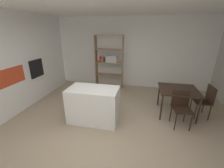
{
  "coord_description": "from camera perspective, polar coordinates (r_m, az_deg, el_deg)",
  "views": [
    {
      "loc": [
        0.73,
        -2.91,
        2.29
      ],
      "look_at": [
        0.03,
        0.36,
        1.04
      ],
      "focal_mm": 23.3,
      "sensor_mm": 36.0,
      "label": 1
    }
  ],
  "objects": [
    {
      "name": "ground_plane",
      "position": [
        3.77,
        -1.69,
        -16.93
      ],
      "size": [
        9.47,
        9.47,
        0.0
      ],
      "primitive_type": "plane",
      "color": "tan"
    },
    {
      "name": "back_partition",
      "position": [
        6.16,
        5.27,
        12.03
      ],
      "size": [
        6.88,
        0.06,
        2.8
      ],
      "primitive_type": "cube",
      "color": "white",
      "rests_on": "ground_plane"
    },
    {
      "name": "cabinet_niche_splashback",
      "position": [
        4.75,
        -34.94,
        2.4
      ],
      "size": [
        0.01,
        0.9,
        0.46
      ],
      "color": "#CC4223",
      "rests_on": "ground_plane"
    },
    {
      "name": "built_in_oven",
      "position": [
        5.43,
        -27.48,
        5.5
      ],
      "size": [
        0.06,
        0.57,
        0.58
      ],
      "color": "black",
      "rests_on": "ground_plane"
    },
    {
      "name": "kitchen_island",
      "position": [
        3.86,
        -7.23,
        -8.08
      ],
      "size": [
        1.28,
        0.71,
        0.92
      ],
      "primitive_type": "cube",
      "color": "white",
      "rests_on": "ground_plane"
    },
    {
      "name": "open_bookshelf",
      "position": [
        5.95,
        -1.03,
        9.0
      ],
      "size": [
        1.12,
        0.31,
        2.13
      ],
      "color": "#997551",
      "rests_on": "ground_plane"
    },
    {
      "name": "dining_table",
      "position": [
        4.41,
        24.53,
        -2.78
      ],
      "size": [
        1.02,
        0.96,
        0.77
      ],
      "color": "black",
      "rests_on": "ground_plane"
    },
    {
      "name": "dining_chair_near",
      "position": [
        4.02,
        25.45,
        -7.46
      ],
      "size": [
        0.47,
        0.49,
        0.9
      ],
      "rotation": [
        0.0,
        0.0,
        0.13
      ],
      "color": "black",
      "rests_on": "ground_plane"
    },
    {
      "name": "dining_chair_window_side",
      "position": [
        4.69,
        32.89,
        -4.87
      ],
      "size": [
        0.42,
        0.47,
        0.91
      ],
      "rotation": [
        0.0,
        0.0,
        -1.53
      ],
      "color": "black",
      "rests_on": "ground_plane"
    }
  ]
}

